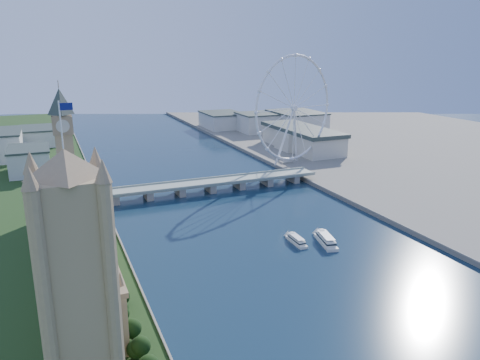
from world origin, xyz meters
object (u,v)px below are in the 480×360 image
tour_boat_near (296,243)px  tour_boat_far (326,244)px  victoria_tower (76,270)px  london_eye (294,109)px

tour_boat_near → tour_boat_far: size_ratio=0.80×
victoria_tower → london_eye: (254.98, 300.08, 13.03)m
london_eye → tour_boat_far: 234.33m
tour_boat_near → tour_boat_far: (18.57, -8.67, 0.00)m
tour_boat_far → victoria_tower: bearing=-138.2°
london_eye → tour_boat_near: size_ratio=4.80×
victoria_tower → london_eye: london_eye is taller
tour_boat_far → london_eye: bearing=80.0°
tour_boat_near → tour_boat_far: bearing=-23.5°
victoria_tower → tour_boat_near: size_ratio=4.32×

